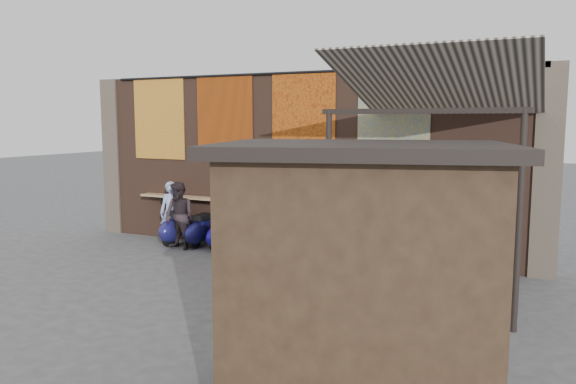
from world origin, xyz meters
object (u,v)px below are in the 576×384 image
object	(u,v)px
scooter_stool_8	(363,247)
diner_right	(179,216)
scooter_stool_5	(289,238)
scooter_stool_1	(201,231)
scooter_stool_2	(221,234)
scooter_stool_6	(312,243)
scooter_stool_10	(419,253)
market_stall	(360,290)
scooter_stool_4	(263,237)
shelf_box	(245,195)
scooter_stool_7	(338,245)
shopper_navy	(413,242)
shopper_tan	(341,251)
scooter_stool_3	(241,233)
diner_left	(171,213)
scooter_stool_9	(394,252)
shopper_grey	(401,244)
scooter_stool_0	(176,228)

from	to	relation	value
scooter_stool_8	diner_right	xyz separation A→B (m)	(-4.26, -0.44, 0.40)
scooter_stool_5	diner_right	distance (m)	2.66
scooter_stool_1	scooter_stool_2	distance (m)	0.55
scooter_stool_5	scooter_stool_6	size ratio (longest dim) A/B	1.21
scooter_stool_8	scooter_stool_6	bearing A→B (deg)	-179.88
scooter_stool_10	market_stall	xyz separation A→B (m)	(0.66, -5.76, 0.94)
scooter_stool_4	scooter_stool_8	bearing A→B (deg)	0.55
shelf_box	scooter_stool_8	world-z (taller)	shelf_box
scooter_stool_2	scooter_stool_7	distance (m)	2.90
scooter_stool_10	market_stall	distance (m)	5.88
shelf_box	market_stall	xyz separation A→B (m)	(4.71, -6.02, 0.05)
scooter_stool_5	shopper_navy	distance (m)	3.47
scooter_stool_2	shelf_box	bearing A→B (deg)	26.22
scooter_stool_8	market_stall	size ratio (longest dim) A/B	0.31
shopper_tan	scooter_stool_4	bearing A→B (deg)	84.85
scooter_stool_2	shopper_tan	world-z (taller)	shopper_tan
shelf_box	scooter_stool_7	xyz separation A→B (m)	(2.38, -0.30, -0.88)
scooter_stool_3	diner_left	size ratio (longest dim) A/B	0.57
scooter_stool_7	diner_right	world-z (taller)	diner_right
scooter_stool_4	diner_right	distance (m)	2.04
scooter_stool_9	diner_right	world-z (taller)	diner_right
scooter_stool_9	diner_right	xyz separation A→B (m)	(-4.92, -0.39, 0.43)
scooter_stool_3	scooter_stool_4	xyz separation A→B (m)	(0.57, -0.02, -0.04)
scooter_stool_4	scooter_stool_7	distance (m)	1.78
scooter_stool_6	diner_right	bearing A→B (deg)	-172.11
scooter_stool_2	diner_right	world-z (taller)	diner_right
scooter_stool_2	diner_right	size ratio (longest dim) A/B	0.48
scooter_stool_1	shopper_grey	world-z (taller)	shopper_grey
scooter_stool_7	diner_left	world-z (taller)	diner_left
scooter_stool_1	scooter_stool_8	world-z (taller)	scooter_stool_8
scooter_stool_0	diner_right	bearing A→B (deg)	-45.69
shopper_tan	scooter_stool_1	bearing A→B (deg)	97.29
diner_right	shopper_grey	bearing A→B (deg)	-3.46
scooter_stool_0	diner_left	world-z (taller)	diner_left
scooter_stool_5	market_stall	xyz separation A→B (m)	(3.45, -5.73, 0.88)
shopper_grey	market_stall	bearing A→B (deg)	101.55
scooter_stool_4	scooter_stool_5	bearing A→B (deg)	-0.42
scooter_stool_2	scooter_stool_5	distance (m)	1.78
scooter_stool_6	shelf_box	bearing A→B (deg)	171.50
scooter_stool_0	scooter_stool_4	xyz separation A→B (m)	(2.32, 0.03, -0.04)
scooter_stool_5	scooter_stool_4	bearing A→B (deg)	179.58
scooter_stool_1	diner_right	xyz separation A→B (m)	(-0.28, -0.44, 0.40)
scooter_stool_8	scooter_stool_9	xyz separation A→B (m)	(0.66, -0.04, -0.03)
scooter_stool_4	scooter_stool_8	xyz separation A→B (m)	(2.31, 0.02, 0.01)
scooter_stool_0	shopper_grey	distance (m)	6.11
scooter_stool_2	shopper_tan	bearing A→B (deg)	-29.39
scooter_stool_2	scooter_stool_10	xyz separation A→B (m)	(4.57, 0.00, 0.01)
scooter_stool_3	diner_right	distance (m)	1.50
scooter_stool_2	scooter_stool_4	distance (m)	1.12
diner_right	shopper_tan	distance (m)	4.82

